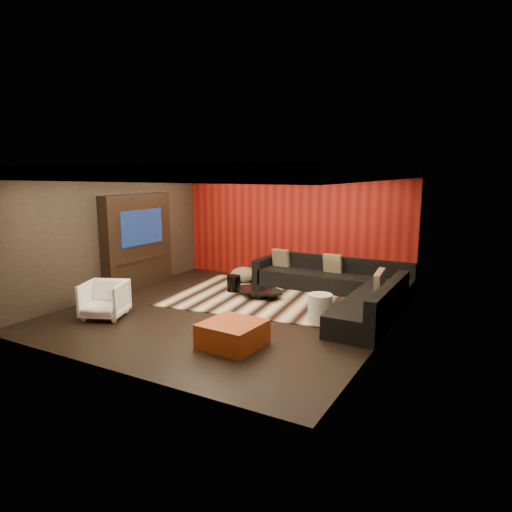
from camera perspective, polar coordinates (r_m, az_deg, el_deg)
The scene contains 26 objects.
floor at distance 8.98m, azimuth -3.56°, elevation -7.11°, with size 6.00×6.00×0.02m, color black.
ceiling at distance 8.56m, azimuth -3.78°, elevation 11.18°, with size 6.00×6.00×0.02m, color silver.
wall_back at distance 11.29m, azimuth 4.63°, elevation 3.85°, with size 6.00×0.02×2.80m, color black.
wall_left at distance 10.58m, azimuth -17.54°, elevation 2.94°, with size 0.02×6.00×2.80m, color black.
wall_right at distance 7.50m, azimuth 16.09°, elevation 0.04°, with size 0.02×6.00×2.80m, color black.
red_feature_wall at distance 11.25m, azimuth 4.54°, elevation 3.83°, with size 5.98×0.05×2.78m, color #6B0C0A.
soffit_back at distance 10.93m, azimuth 4.04°, elevation 10.42°, with size 6.00×0.60×0.22m, color silver.
soffit_front at distance 6.46m, azimuth -17.05°, elevation 9.89°, with size 6.00×0.60×0.22m, color silver.
soffit_left at distance 10.28m, azimuth -16.73°, elevation 10.00°, with size 0.60×4.80×0.22m, color silver.
soffit_right at distance 7.45m, azimuth 14.25°, elevation 10.06°, with size 0.60×4.80×0.22m, color silver.
cove_back at distance 10.62m, azimuth 3.25°, elevation 9.94°, with size 4.80×0.08×0.04m, color #FFD899.
cove_front at distance 6.70m, azimuth -14.90°, elevation 9.23°, with size 4.80×0.08×0.04m, color #FFD899.
cove_left at distance 10.04m, azimuth -15.33°, elevation 9.55°, with size 0.08×4.80×0.04m, color #FFD899.
cove_right at distance 7.55m, azimuth 11.69°, elevation 9.48°, with size 0.08×4.80×0.04m, color #FFD899.
tv_surround at distance 10.93m, azimuth -14.60°, elevation 1.73°, with size 0.30×2.00×2.20m, color black.
tv_screen at distance 10.77m, azimuth -14.07°, elevation 3.51°, with size 0.04×1.30×0.80m, color black.
tv_shelf at distance 10.89m, azimuth -13.89°, elevation -0.41°, with size 0.04×1.60×0.04m, color black.
rug at distance 10.01m, azimuth 1.26°, elevation -5.10°, with size 4.00×3.00×0.02m, color beige.
coffee_table at distance 9.90m, azimuth 0.43°, elevation -4.67°, with size 1.10×1.10×0.18m, color black.
drum_stool at distance 10.39m, azimuth -2.81°, elevation -3.42°, with size 0.31×0.31×0.37m, color black.
striped_pouf at distance 11.28m, azimuth -1.52°, elevation -2.31°, with size 0.66×0.66×0.36m, color beige.
white_side_table at distance 8.33m, azimuth 8.01°, elevation -6.58°, with size 0.44×0.44×0.55m, color silver.
orange_ottoman at distance 7.28m, azimuth -2.95°, elevation -9.72°, with size 0.87×0.87×0.39m, color maroon.
armchair at distance 9.02m, azimuth -18.41°, elevation -5.20°, with size 0.74×0.77×0.70m, color white.
sectional_sofa at distance 9.83m, azimuth 10.99°, elevation -4.08°, with size 3.65×3.50×0.75m.
throw_pillows at distance 10.28m, azimuth 8.88°, elevation -1.31°, with size 3.01×1.63×0.50m.
Camera 1 is at (4.63, -7.20, 2.72)m, focal length 32.00 mm.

